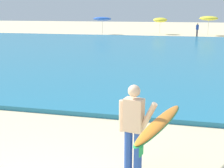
{
  "coord_description": "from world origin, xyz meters",
  "views": [
    {
      "loc": [
        2.3,
        -3.67,
        2.98
      ],
      "look_at": [
        0.48,
        3.88,
        1.1
      ],
      "focal_mm": 48.76,
      "sensor_mm": 36.0,
      "label": 1
    }
  ],
  "objects_px": {
    "beach_umbrella_2": "(209,18)",
    "beachgoer_near_row_mid": "(197,30)",
    "surfer_with_board": "(145,125)",
    "beach_umbrella_0": "(102,19)",
    "beach_umbrella_1": "(160,20)"
  },
  "relations": [
    {
      "from": "beach_umbrella_2",
      "to": "beachgoer_near_row_mid",
      "type": "distance_m",
      "value": 3.15
    },
    {
      "from": "surfer_with_board",
      "to": "beach_umbrella_0",
      "type": "relative_size",
      "value": 1.09
    },
    {
      "from": "beach_umbrella_0",
      "to": "beachgoer_near_row_mid",
      "type": "bearing_deg",
      "value": -3.89
    },
    {
      "from": "beach_umbrella_2",
      "to": "beach_umbrella_1",
      "type": "bearing_deg",
      "value": 174.11
    },
    {
      "from": "beach_umbrella_1",
      "to": "beachgoer_near_row_mid",
      "type": "bearing_deg",
      "value": -34.75
    },
    {
      "from": "beach_umbrella_1",
      "to": "beach_umbrella_2",
      "type": "relative_size",
      "value": 0.92
    },
    {
      "from": "beach_umbrella_2",
      "to": "beachgoer_near_row_mid",
      "type": "bearing_deg",
      "value": -118.01
    },
    {
      "from": "beach_umbrella_0",
      "to": "surfer_with_board",
      "type": "bearing_deg",
      "value": -73.37
    },
    {
      "from": "surfer_with_board",
      "to": "beach_umbrella_2",
      "type": "height_order",
      "value": "beach_umbrella_2"
    },
    {
      "from": "surfer_with_board",
      "to": "beach_umbrella_1",
      "type": "xyz_separation_m",
      "value": [
        -2.74,
        35.23,
        0.78
      ]
    },
    {
      "from": "beach_umbrella_2",
      "to": "beachgoer_near_row_mid",
      "type": "xyz_separation_m",
      "value": [
        -1.36,
        -2.56,
        -1.22
      ]
    },
    {
      "from": "beach_umbrella_2",
      "to": "beachgoer_near_row_mid",
      "type": "relative_size",
      "value": 1.49
    },
    {
      "from": "beach_umbrella_1",
      "to": "beachgoer_near_row_mid",
      "type": "xyz_separation_m",
      "value": [
        4.57,
        -3.17,
        -0.96
      ]
    },
    {
      "from": "beach_umbrella_1",
      "to": "surfer_with_board",
      "type": "bearing_deg",
      "value": -85.55
    },
    {
      "from": "surfer_with_board",
      "to": "beach_umbrella_1",
      "type": "height_order",
      "value": "beach_umbrella_1"
    }
  ]
}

